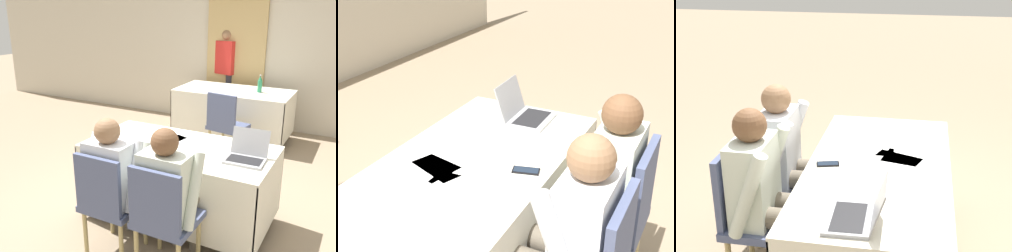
{
  "view_description": "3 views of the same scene",
  "coord_description": "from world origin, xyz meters",
  "views": [
    {
      "loc": [
        1.41,
        -2.83,
        1.96
      ],
      "look_at": [
        0.0,
        -0.22,
        1.0
      ],
      "focal_mm": 40.0,
      "sensor_mm": 36.0,
      "label": 1
    },
    {
      "loc": [
        -1.85,
        -1.15,
        1.95
      ],
      "look_at": [
        0.0,
        -0.22,
        1.0
      ],
      "focal_mm": 50.0,
      "sensor_mm": 36.0,
      "label": 2
    },
    {
      "loc": [
        2.59,
        0.24,
        2.03
      ],
      "look_at": [
        0.0,
        -0.22,
        1.0
      ],
      "focal_mm": 50.0,
      "sensor_mm": 36.0,
      "label": 3
    }
  ],
  "objects": [
    {
      "name": "laptop",
      "position": [
        0.63,
        -0.03,
        0.8
      ],
      "size": [
        0.32,
        0.32,
        0.24
      ],
      "rotation": [
        0.0,
        0.0,
        0.03
      ],
      "color": "#99999E",
      "rests_on": "conference_table_near"
    },
    {
      "name": "paper_beside_laptop",
      "position": [
        -0.14,
        0.17,
        0.75
      ],
      "size": [
        0.27,
        0.34,
        0.0
      ],
      "rotation": [
        0.0,
        0.0,
        -0.22
      ],
      "color": "white",
      "rests_on": "conference_table_near"
    },
    {
      "name": "cell_phone",
      "position": [
        0.04,
        -0.31,
        0.76
      ],
      "size": [
        0.1,
        0.15,
        0.01
      ],
      "rotation": [
        0.0,
        0.0,
        0.26
      ],
      "color": "black",
      "rests_on": "conference_table_near"
    },
    {
      "name": "person_checkered_shirt",
      "position": [
        -0.25,
        -0.64,
        0.66
      ],
      "size": [
        0.5,
        0.52,
        1.17
      ],
      "rotation": [
        0.0,
        0.0,
        3.14
      ],
      "color": "#665B4C",
      "rests_on": "ground_plane"
    },
    {
      "name": "chair_near_right",
      "position": [
        0.25,
        -0.74,
        0.5
      ],
      "size": [
        0.44,
        0.44,
        0.91
      ],
      "rotation": [
        0.0,
        0.0,
        3.14
      ],
      "color": "tan",
      "rests_on": "ground_plane"
    },
    {
      "name": "paper_centre_table",
      "position": [
        -0.25,
        -0.07,
        0.75
      ],
      "size": [
        0.22,
        0.3,
        0.0
      ],
      "rotation": [
        0.0,
        0.0,
        0.03
      ],
      "color": "white",
      "rests_on": "conference_table_near"
    },
    {
      "name": "conference_table_near",
      "position": [
        0.0,
        0.0,
        0.57
      ],
      "size": [
        1.69,
        0.88,
        0.75
      ],
      "color": "silver",
      "rests_on": "ground_plane"
    },
    {
      "name": "paper_left_edge",
      "position": [
        -0.1,
        0.1,
        0.75
      ],
      "size": [
        0.3,
        0.35,
        0.0
      ],
      "rotation": [
        0.0,
        0.0,
        -0.36
      ],
      "color": "white",
      "rests_on": "conference_table_near"
    },
    {
      "name": "person_white_shirt",
      "position": [
        0.25,
        -0.64,
        0.66
      ],
      "size": [
        0.5,
        0.52,
        1.17
      ],
      "rotation": [
        0.0,
        0.0,
        3.14
      ],
      "color": "#665B4C",
      "rests_on": "ground_plane"
    }
  ]
}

